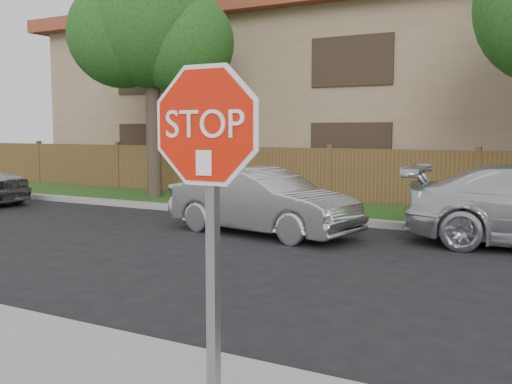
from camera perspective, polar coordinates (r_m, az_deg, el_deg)
The scene contains 8 objects.
ground at distance 5.55m, azimuth -0.37°, elevation -16.56°, with size 90.00×90.00×0.00m, color black.
far_curb at distance 13.01m, azimuth 17.90°, elevation -3.41°, with size 70.00×0.30×0.15m, color gray.
grass_strip at distance 14.61m, azimuth 19.22°, elevation -2.51°, with size 70.00×3.00×0.12m, color #1E4714.
fence at distance 16.10m, azimuth 20.34°, elevation 0.86°, with size 70.00×0.12×1.60m, color #54391D.
apartment_building at distance 21.64m, azimuth 23.04°, elevation 9.20°, with size 35.20×9.20×7.20m.
tree_left at distance 18.41m, azimuth -10.13°, elevation 15.54°, with size 4.80×3.90×7.78m.
stop_sign at distance 3.59m, azimuth -4.58°, elevation 1.22°, with size 1.01×0.13×2.55m.
sedan_left at distance 12.17m, azimuth 0.61°, elevation -0.90°, with size 1.43×4.09×1.35m, color #A7A7AC.
Camera 1 is at (2.56, -4.44, 2.12)m, focal length 42.00 mm.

